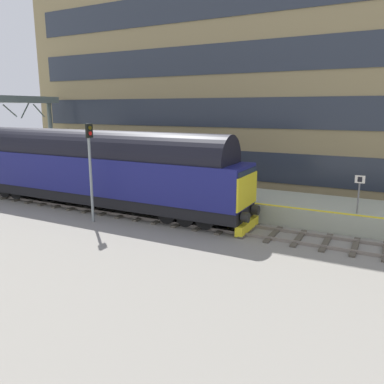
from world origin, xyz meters
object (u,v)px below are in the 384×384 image
at_px(diesel_locomotive, 90,167).
at_px(platform_number_sign, 359,188).
at_px(signal_post_mid, 90,163).
at_px(waiting_passenger, 205,173).

distance_m(diesel_locomotive, platform_number_sign, 14.78).
bearing_deg(signal_post_mid, diesel_locomotive, 43.41).
xyz_separation_m(platform_number_sign, waiting_passenger, (1.73, 8.83, -0.24)).
bearing_deg(waiting_passenger, diesel_locomotive, 49.78).
bearing_deg(diesel_locomotive, signal_post_mid, -136.59).
xyz_separation_m(diesel_locomotive, waiting_passenger, (3.80, -5.80, -0.50)).
height_order(platform_number_sign, waiting_passenger, platform_number_sign).
bearing_deg(platform_number_sign, signal_post_mid, 108.93).
relative_size(platform_number_sign, waiting_passenger, 1.12).
bearing_deg(signal_post_mid, waiting_passenger, -31.49).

